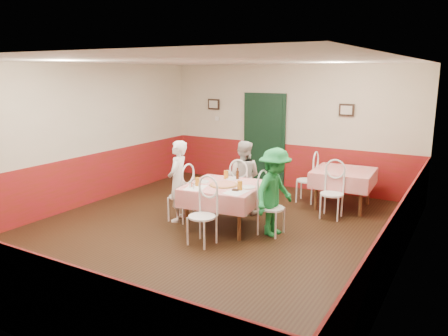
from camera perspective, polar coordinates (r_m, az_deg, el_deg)
The scene contains 39 objects.
floor at distance 7.43m, azimuth -2.11°, elevation -8.36°, with size 7.00×7.00×0.00m, color black.
ceiling at distance 6.95m, azimuth -2.30°, elevation 13.77°, with size 7.00×7.00×0.00m, color white.
back_wall at distance 10.15m, azimuth 8.51°, elevation 5.31°, with size 6.00×0.10×2.80m, color beige.
front_wall at distance 4.59m, azimuth -26.45°, elevation -4.57°, with size 6.00×0.10×2.80m, color beige.
left_wall at distance 9.01m, azimuth -18.56°, elevation 3.90°, with size 0.10×7.00×2.80m, color beige.
right_wall at distance 6.03m, azimuth 22.62°, elevation -0.38°, with size 0.10×7.00×2.80m, color beige.
wainscot_back at distance 10.29m, azimuth 8.32°, elevation 0.32°, with size 6.00×0.03×1.00m, color maroon.
wainscot_front at distance 4.91m, azimuth -25.25°, elevation -14.63°, with size 6.00×0.03×1.00m, color maroon.
wainscot_left at distance 9.17m, azimuth -18.11°, elevation -1.67°, with size 0.03×7.00×1.00m, color maroon.
wainscot_right at distance 6.28m, azimuth 21.80°, elevation -8.40°, with size 0.03×7.00×1.00m, color maroon.
door at distance 10.39m, azimuth 5.27°, elevation 3.60°, with size 0.96×0.06×2.10m, color black.
picture_left at distance 10.96m, azimuth -1.36°, elevation 8.32°, with size 0.32×0.03×0.26m, color black.
picture_right at distance 9.65m, azimuth 15.71°, elevation 7.31°, with size 0.32×0.03×0.26m, color black.
thermostat at distance 10.94m, azimuth -0.90°, elevation 6.48°, with size 0.10×0.03×0.10m, color white.
main_table at distance 7.54m, azimuth 0.00°, elevation -5.01°, with size 1.22×1.22×0.77m, color red.
second_table at distance 8.95m, azimuth 15.26°, elevation -2.64°, with size 1.12×1.12×0.77m, color red.
chair_left at distance 7.89m, azimuth -5.68°, elevation -3.72°, with size 0.42×0.42×0.90m, color white, non-canonical shape.
chair_right at distance 7.24m, azimuth 6.20°, elevation -5.23°, with size 0.42×0.42×0.90m, color white, non-canonical shape.
chair_far at distance 8.28m, azimuth 2.36°, elevation -2.89°, with size 0.42×0.42×0.90m, color white, non-canonical shape.
chair_near at distance 6.79m, azimuth -2.90°, elevation -6.38°, with size 0.42×0.42×0.90m, color white, non-canonical shape.
chair_second_a at distance 9.15m, azimuth 10.76°, elevation -1.62°, with size 0.42×0.42×0.90m, color white, non-canonical shape.
chair_second_b at distance 8.23m, azimuth 13.91°, elevation -3.34°, with size 0.42×0.42×0.90m, color white, non-canonical shape.
pizza at distance 7.37m, azimuth -0.06°, elevation -2.19°, with size 0.46×0.46×0.03m, color #B74723.
plate_left at distance 7.62m, azimuth -2.90°, elevation -1.78°, with size 0.25×0.25×0.01m, color white.
plate_right at distance 7.25m, azimuth 3.13°, elevation -2.52°, with size 0.25×0.25×0.01m, color white.
plate_far at distance 7.82m, azimuth 1.14°, elevation -1.39°, with size 0.25×0.25×0.01m, color white.
glass_a at distance 7.36m, azimuth -3.51°, elevation -1.81°, with size 0.08×0.08×0.14m, color #BF7219.
glass_b at distance 7.08m, azimuth 2.08°, elevation -2.32°, with size 0.08×0.08×0.15m, color #BF7219.
glass_c at distance 7.82m, azimuth 0.27°, elevation -0.90°, with size 0.08×0.08×0.15m, color #BF7219.
beer_bottle at distance 7.76m, azimuth 1.77°, elevation -0.83°, with size 0.05×0.05×0.20m, color #381C0A.
shaker_a at distance 7.26m, azimuth -4.43°, elevation -2.21°, with size 0.04×0.04×0.09m, color silver.
shaker_b at distance 7.18m, azimuth -3.96°, elevation -2.38°, with size 0.04×0.04×0.09m, color silver.
shaker_c at distance 7.30m, azimuth -4.29°, elevation -2.14°, with size 0.04×0.04×0.09m, color #B23319.
menu_left at distance 7.25m, azimuth -3.74°, elevation -2.59°, with size 0.30×0.40×0.00m, color white.
menu_right at distance 6.98m, azimuth 1.63°, elevation -3.15°, with size 0.30×0.40×0.00m, color white.
wallet at distance 7.07m, azimuth 1.54°, elevation -2.88°, with size 0.11×0.09×0.02m, color black.
diner_left at distance 7.84m, azimuth -6.04°, elevation -1.71°, with size 0.53×0.35×1.46m, color gray.
diner_far at distance 8.26m, azimuth 2.50°, elevation -1.17°, with size 0.68×0.53×1.39m, color gray.
diner_right at distance 7.15m, azimuth 6.64°, elevation -3.15°, with size 0.94×0.54×1.45m, color gray.
Camera 1 is at (3.74, -5.86, 2.64)m, focal length 35.00 mm.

